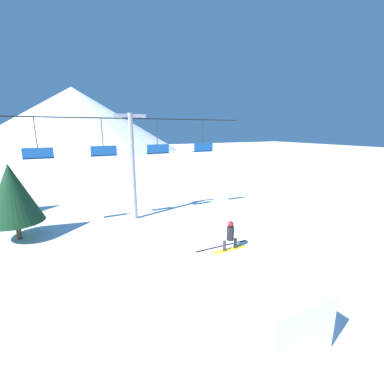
% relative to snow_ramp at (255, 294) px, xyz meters
% --- Properties ---
extents(ground_plane, '(220.00, 220.00, 0.00)m').
position_rel_snow_ramp_xyz_m(ground_plane, '(-0.92, 0.49, -1.01)').
color(ground_plane, white).
extents(mountain_ridge, '(69.15, 69.15, 20.71)m').
position_rel_snow_ramp_xyz_m(mountain_ridge, '(-0.92, 92.19, 9.34)').
color(mountain_ridge, silver).
rests_on(mountain_ridge, ground_plane).
extents(snow_ramp, '(2.62, 4.64, 2.02)m').
position_rel_snow_ramp_xyz_m(snow_ramp, '(0.00, 0.00, 0.00)').
color(snow_ramp, white).
rests_on(snow_ramp, ground_plane).
extents(snowboarder, '(1.60, 0.30, 1.31)m').
position_rel_snow_ramp_xyz_m(snowboarder, '(0.04, 1.79, 1.65)').
color(snowboarder, yellow).
rests_on(snowboarder, snow_ramp).
extents(chairlift, '(19.44, 0.44, 8.24)m').
position_rel_snow_ramp_xyz_m(chairlift, '(-1.17, 13.24, 4.00)').
color(chairlift, '#9E9EA3').
rests_on(chairlift, ground_plane).
extents(pine_tree_near, '(3.33, 3.33, 5.01)m').
position_rel_snow_ramp_xyz_m(pine_tree_near, '(-9.06, 12.70, 2.08)').
color(pine_tree_near, '#4C3823').
rests_on(pine_tree_near, ground_plane).
extents(pine_tree_far, '(2.43, 2.43, 4.02)m').
position_rel_snow_ramp_xyz_m(pine_tree_far, '(-10.21, 19.12, 1.47)').
color(pine_tree_far, '#4C3823').
rests_on(pine_tree_far, ground_plane).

